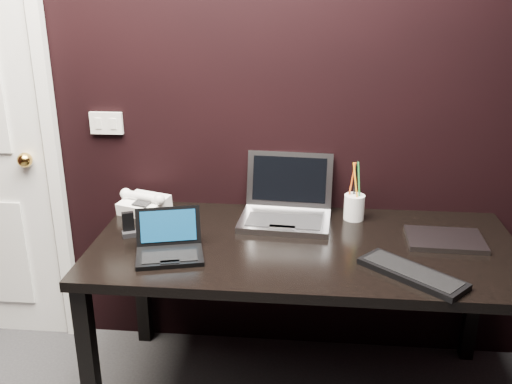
# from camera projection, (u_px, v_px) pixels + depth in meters

# --- Properties ---
(wall_back) EXTENTS (4.00, 0.00, 4.00)m
(wall_back) POSITION_uv_depth(u_px,v_px,m) (241.00, 85.00, 2.49)
(wall_back) COLOR black
(wall_back) RESTS_ON ground
(wall_switch) EXTENTS (0.15, 0.02, 0.10)m
(wall_switch) POSITION_uv_depth(u_px,v_px,m) (106.00, 123.00, 2.60)
(wall_switch) COLOR silver
(wall_switch) RESTS_ON wall_back
(desk) EXTENTS (1.70, 0.80, 0.74)m
(desk) POSITION_uv_depth(u_px,v_px,m) (304.00, 261.00, 2.31)
(desk) COLOR black
(desk) RESTS_ON ground
(netbook) EXTENTS (0.30, 0.28, 0.16)m
(netbook) POSITION_uv_depth(u_px,v_px,m) (169.00, 247.00, 2.18)
(netbook) COLOR black
(netbook) RESTS_ON desk
(silver_laptop) EXTENTS (0.41, 0.37, 0.27)m
(silver_laptop) POSITION_uv_depth(u_px,v_px,m) (286.00, 209.00, 2.49)
(silver_laptop) COLOR #A09FA4
(silver_laptop) RESTS_ON desk
(ext_keyboard) EXTENTS (0.38, 0.36, 0.02)m
(ext_keyboard) POSITION_uv_depth(u_px,v_px,m) (412.00, 273.00, 2.02)
(ext_keyboard) COLOR black
(ext_keyboard) RESTS_ON desk
(closed_laptop) EXTENTS (0.31, 0.23, 0.02)m
(closed_laptop) POSITION_uv_depth(u_px,v_px,m) (445.00, 240.00, 2.29)
(closed_laptop) COLOR #96959A
(closed_laptop) RESTS_ON desk
(desk_phone) EXTENTS (0.24, 0.23, 0.11)m
(desk_phone) POSITION_uv_depth(u_px,v_px,m) (144.00, 204.00, 2.57)
(desk_phone) COLOR white
(desk_phone) RESTS_ON desk
(mobile_phone) EXTENTS (0.07, 0.07, 0.10)m
(mobile_phone) POSITION_uv_depth(u_px,v_px,m) (129.00, 227.00, 2.34)
(mobile_phone) COLOR black
(mobile_phone) RESTS_ON desk
(pen_cup) EXTENTS (0.12, 0.12, 0.26)m
(pen_cup) POSITION_uv_depth(u_px,v_px,m) (354.00, 206.00, 2.50)
(pen_cup) COLOR white
(pen_cup) RESTS_ON desk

